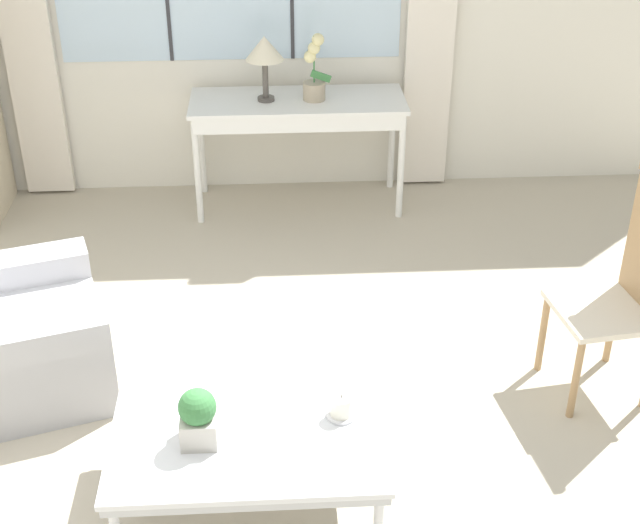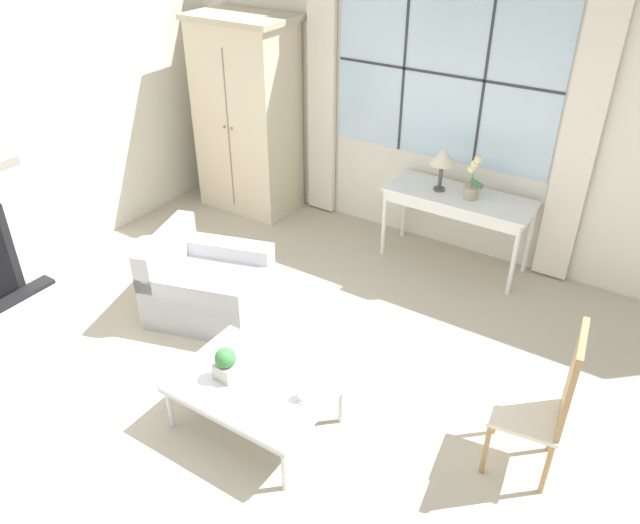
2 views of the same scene
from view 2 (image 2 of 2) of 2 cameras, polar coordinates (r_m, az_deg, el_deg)
The scene contains 12 objects.
ground_plane at distance 4.84m, azimuth -5.56°, elevation -12.68°, with size 14.00×14.00×0.00m, color #B2A893.
wall_back_windowed at distance 6.39m, azimuth 10.96°, elevation 13.41°, with size 7.20×0.14×2.80m.
wall_left at distance 6.49m, azimuth -24.87°, elevation 11.22°, with size 0.06×7.20×2.80m, color silver.
armoire at distance 7.19m, azimuth -6.67°, elevation 13.12°, with size 1.13×0.72×2.17m.
console_table at distance 6.21m, azimuth 12.57°, elevation 5.35°, with size 1.42×0.55×0.77m.
table_lamp at distance 6.10m, azimuth 11.15°, elevation 9.31°, with size 0.25×0.25×0.43m.
potted_orchid at distance 6.07m, azimuth 13.76°, elevation 7.15°, with size 0.19×0.15×0.44m.
armchair_upholstered at distance 5.67m, azimuth -10.34°, elevation -2.17°, with size 1.16×1.12×0.74m.
side_chair_wooden at distance 4.21m, azimuth 20.27°, elevation -11.64°, with size 0.50×0.50×1.13m.
coffee_table at distance 4.44m, azimuth -6.02°, elevation -11.19°, with size 1.10×0.80×0.40m.
potted_plant_small at distance 4.38m, azimuth -8.61°, elevation -9.15°, with size 0.15×0.15×0.25m.
pillar_candle at distance 4.24m, azimuth -1.47°, elevation -11.94°, with size 0.12×0.12×0.11m.
Camera 2 is at (2.24, -2.63, 3.39)m, focal length 35.00 mm.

